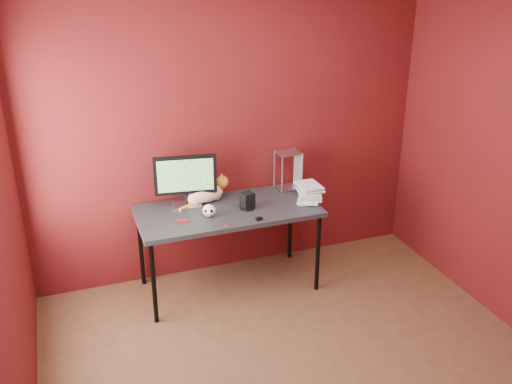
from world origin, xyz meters
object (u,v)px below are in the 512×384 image
object	(u,v)px
cat	(205,193)
book_stack	(301,117)
desk	(228,214)
monitor	(186,178)
speaker	(247,201)
skull_mug	(209,211)

from	to	relation	value
cat	book_stack	distance (m)	1.03
desk	monitor	world-z (taller)	monitor
desk	cat	size ratio (longest dim) A/B	3.21
speaker	monitor	bearing A→B (deg)	136.56
monitor	book_stack	size ratio (longest dim) A/B	0.35
monitor	skull_mug	xyz separation A→B (m)	(0.12, -0.26, -0.20)
desk	cat	distance (m)	0.27
speaker	desk	bearing A→B (deg)	144.19
monitor	skull_mug	world-z (taller)	monitor
desk	book_stack	bearing A→B (deg)	-1.91
desk	speaker	xyz separation A→B (m)	(0.16, -0.05, 0.12)
monitor	book_stack	xyz separation A→B (m)	(0.93, -0.19, 0.48)
skull_mug	book_stack	size ratio (longest dim) A/B	0.08
cat	desk	bearing A→B (deg)	-63.32
monitor	speaker	size ratio (longest dim) A/B	3.64
cat	skull_mug	world-z (taller)	cat
desk	speaker	bearing A→B (deg)	-18.14
skull_mug	cat	bearing A→B (deg)	99.96
speaker	skull_mug	bearing A→B (deg)	169.32
speaker	book_stack	distance (m)	0.82
speaker	cat	bearing A→B (deg)	121.38
cat	speaker	distance (m)	0.38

